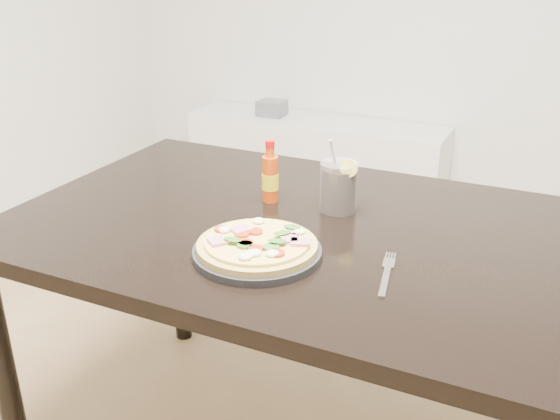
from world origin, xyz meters
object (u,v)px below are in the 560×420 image
at_px(plate, 257,252).
at_px(hot_sauce_bottle, 270,177).
at_px(dining_table, 301,254).
at_px(cola_cup, 339,188).
at_px(pizza, 258,244).
at_px(media_console, 315,164).
at_px(fork, 387,272).

height_order(plate, hot_sauce_bottle, hot_sauce_bottle).
xyz_separation_m(dining_table, hot_sauce_bottle, (-0.13, 0.09, 0.15)).
bearing_deg(cola_cup, pizza, -102.34).
xyz_separation_m(plate, hot_sauce_bottle, (-0.11, 0.29, 0.06)).
bearing_deg(plate, dining_table, 84.64).
bearing_deg(media_console, fork, -64.20).
bearing_deg(pizza, fork, 8.39).
distance_m(plate, cola_cup, 0.32).
distance_m(pizza, hot_sauce_bottle, 0.31).
xyz_separation_m(cola_cup, fork, (0.20, -0.27, -0.06)).
relative_size(dining_table, cola_cup, 7.61).
xyz_separation_m(pizza, cola_cup, (0.07, 0.31, 0.03)).
bearing_deg(dining_table, hot_sauce_bottle, 143.68).
xyz_separation_m(dining_table, cola_cup, (0.05, 0.11, 0.14)).
bearing_deg(hot_sauce_bottle, pizza, -69.03).
bearing_deg(fork, pizza, 178.12).
bearing_deg(hot_sauce_bottle, plate, -69.28).
xyz_separation_m(cola_cup, media_console, (-0.73, 1.66, -0.56)).
bearing_deg(plate, cola_cup, 77.36).
bearing_deg(media_console, pizza, -71.48).
xyz_separation_m(plate, cola_cup, (0.07, 0.31, 0.05)).
height_order(cola_cup, fork, cola_cup).
height_order(hot_sauce_bottle, media_console, hot_sauce_bottle).
bearing_deg(pizza, cola_cup, 77.66).
relative_size(dining_table, pizza, 5.43).
bearing_deg(cola_cup, plate, -102.64).
bearing_deg(media_console, hot_sauce_bottle, -71.91).
bearing_deg(pizza, plate, 165.98).
height_order(pizza, fork, pizza).
bearing_deg(dining_table, pizza, -94.88).
bearing_deg(dining_table, media_console, 110.88).
height_order(plate, cola_cup, cola_cup).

